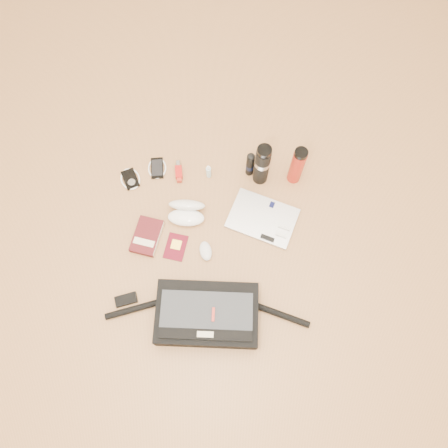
{
  "coord_description": "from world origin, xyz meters",
  "views": [
    {
      "loc": [
        0.03,
        -0.62,
        2.01
      ],
      "look_at": [
        0.05,
        0.12,
        0.06
      ],
      "focal_mm": 35.0,
      "sensor_mm": 36.0,
      "label": 1
    }
  ],
  "objects_px": {
    "book": "(147,236)",
    "laptop": "(263,219)",
    "thermos_red": "(297,166)",
    "messenger_bag": "(206,315)",
    "thermos_black": "(262,165)"
  },
  "relations": [
    {
      "from": "messenger_bag",
      "to": "laptop",
      "type": "relative_size",
      "value": 2.44
    },
    {
      "from": "laptop",
      "to": "thermos_red",
      "type": "xyz_separation_m",
      "value": [
        0.17,
        0.23,
        0.12
      ]
    },
    {
      "from": "laptop",
      "to": "thermos_black",
      "type": "bearing_deg",
      "value": 113.63
    },
    {
      "from": "book",
      "to": "thermos_red",
      "type": "height_order",
      "value": "thermos_red"
    },
    {
      "from": "laptop",
      "to": "book",
      "type": "distance_m",
      "value": 0.57
    },
    {
      "from": "thermos_black",
      "to": "thermos_red",
      "type": "relative_size",
      "value": 1.1
    },
    {
      "from": "thermos_red",
      "to": "messenger_bag",
      "type": "bearing_deg",
      "value": -122.91
    },
    {
      "from": "thermos_red",
      "to": "book",
      "type": "bearing_deg",
      "value": -157.35
    },
    {
      "from": "messenger_bag",
      "to": "laptop",
      "type": "height_order",
      "value": "messenger_bag"
    },
    {
      "from": "messenger_bag",
      "to": "thermos_black",
      "type": "relative_size",
      "value": 3.25
    },
    {
      "from": "messenger_bag",
      "to": "book",
      "type": "bearing_deg",
      "value": 129.9
    },
    {
      "from": "book",
      "to": "thermos_red",
      "type": "xyz_separation_m",
      "value": [
        0.74,
        0.31,
        0.11
      ]
    },
    {
      "from": "book",
      "to": "laptop",
      "type": "bearing_deg",
      "value": 23.66
    },
    {
      "from": "thermos_black",
      "to": "thermos_red",
      "type": "distance_m",
      "value": 0.17
    },
    {
      "from": "thermos_black",
      "to": "thermos_red",
      "type": "bearing_deg",
      "value": -0.55
    }
  ]
}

